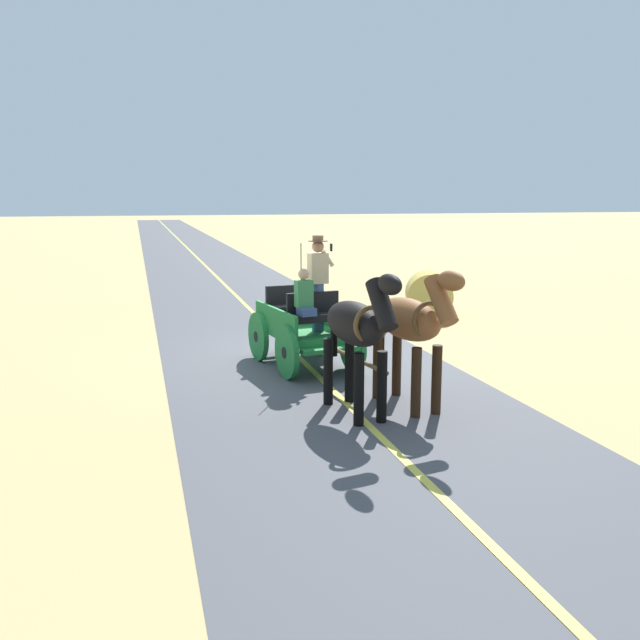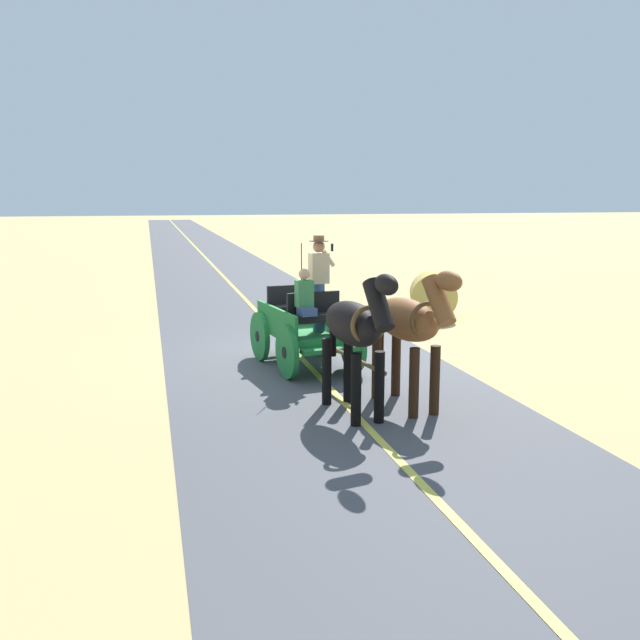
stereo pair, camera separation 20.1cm
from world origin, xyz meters
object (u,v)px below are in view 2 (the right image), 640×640
horse_off_side (356,328)px  hay_bale (433,295)px  horse_drawn_carriage (307,325)px  horse_near_side (410,323)px

horse_off_side → hay_bale: (-4.44, -7.51, -0.72)m
horse_drawn_carriage → horse_near_side: bearing=107.6°
horse_near_side → hay_bale: size_ratio=1.84×
horse_drawn_carriage → hay_bale: bearing=-135.2°
horse_off_side → horse_drawn_carriage: bearing=-89.4°
horse_drawn_carriage → hay_bale: horse_drawn_carriage is taller
horse_drawn_carriage → horse_off_side: size_ratio=2.04×
horse_near_side → hay_bale: 8.20m
horse_drawn_carriage → horse_near_side: horse_drawn_carriage is taller
horse_off_side → hay_bale: bearing=-120.6°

